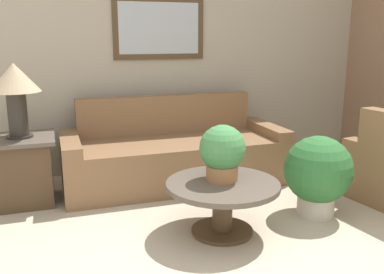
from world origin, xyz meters
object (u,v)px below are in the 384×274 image
object	(u,v)px
table_lamp	(15,85)
potted_plant_floor	(318,173)
side_table	(23,170)
potted_plant_on_table	(222,151)
couch_main	(174,155)
coffee_table	(223,196)

from	to	relation	value
table_lamp	potted_plant_floor	bearing A→B (deg)	-24.76
side_table	potted_plant_on_table	xyz separation A→B (m)	(1.52, -1.11, 0.33)
couch_main	potted_plant_floor	xyz separation A→B (m)	(0.92, -1.23, 0.09)
couch_main	potted_plant_floor	size ratio (longest dim) A/B	3.26
side_table	table_lamp	size ratio (longest dim) A/B	0.94
table_lamp	potted_plant_floor	world-z (taller)	table_lamp
coffee_table	table_lamp	xyz separation A→B (m)	(-1.50, 1.17, 0.79)
couch_main	side_table	size ratio (longest dim) A/B	3.65
table_lamp	side_table	bearing A→B (deg)	0.00
side_table	potted_plant_floor	xyz separation A→B (m)	(2.40, -1.11, 0.06)
potted_plant_on_table	couch_main	bearing A→B (deg)	91.48
couch_main	potted_plant_on_table	xyz separation A→B (m)	(0.03, -1.23, 0.36)
couch_main	potted_plant_floor	world-z (taller)	couch_main
table_lamp	potted_plant_floor	xyz separation A→B (m)	(2.40, -1.11, -0.72)
couch_main	coffee_table	bearing A→B (deg)	-89.29
coffee_table	table_lamp	size ratio (longest dim) A/B	1.33
side_table	couch_main	bearing A→B (deg)	4.49
coffee_table	table_lamp	distance (m)	2.06
side_table	table_lamp	xyz separation A→B (m)	(0.00, 0.00, 0.78)
side_table	potted_plant_on_table	distance (m)	1.91
coffee_table	side_table	bearing A→B (deg)	142.02
table_lamp	coffee_table	bearing A→B (deg)	-37.98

